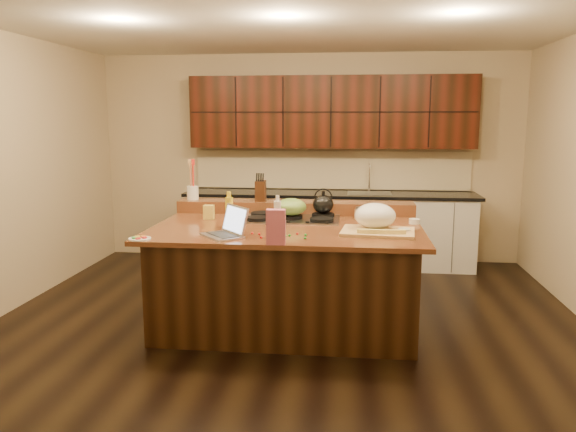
# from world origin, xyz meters

# --- Properties ---
(room) EXTENTS (5.52, 5.02, 2.72)m
(room) POSITION_xyz_m (0.00, 0.00, 1.35)
(room) COLOR black
(room) RESTS_ON ground
(island) EXTENTS (2.40, 1.60, 0.92)m
(island) POSITION_xyz_m (0.00, 0.00, 0.46)
(island) COLOR black
(island) RESTS_ON ground
(back_ledge) EXTENTS (2.40, 0.30, 0.12)m
(back_ledge) POSITION_xyz_m (0.00, 0.70, 0.98)
(back_ledge) COLOR black
(back_ledge) RESTS_ON island
(cooktop) EXTENTS (0.92, 0.52, 0.05)m
(cooktop) POSITION_xyz_m (0.00, 0.30, 0.94)
(cooktop) COLOR gray
(cooktop) RESTS_ON island
(back_counter) EXTENTS (3.70, 0.66, 2.40)m
(back_counter) POSITION_xyz_m (0.30, 2.23, 0.98)
(back_counter) COLOR silver
(back_counter) RESTS_ON ground
(kettle) EXTENTS (0.24, 0.24, 0.18)m
(kettle) POSITION_xyz_m (0.30, 0.43, 1.06)
(kettle) COLOR black
(kettle) RESTS_ON cooktop
(green_bowl) EXTENTS (0.35, 0.35, 0.16)m
(green_bowl) POSITION_xyz_m (0.00, 0.30, 1.05)
(green_bowl) COLOR #5B8033
(green_bowl) RESTS_ON cooktop
(laptop) EXTENTS (0.44, 0.45, 0.25)m
(laptop) POSITION_xyz_m (-0.43, -0.50, 0.99)
(laptop) COLOR #B7B7BC
(laptop) RESTS_ON island
(oil_bottle) EXTENTS (0.09, 0.09, 0.27)m
(oil_bottle) POSITION_xyz_m (-0.50, -0.14, 1.06)
(oil_bottle) COLOR yellow
(oil_bottle) RESTS_ON island
(vinegar_bottle) EXTENTS (0.08, 0.08, 0.25)m
(vinegar_bottle) POSITION_xyz_m (-0.07, -0.18, 1.04)
(vinegar_bottle) COLOR silver
(vinegar_bottle) RESTS_ON island
(wooden_tray) EXTENTS (0.64, 0.51, 0.24)m
(wooden_tray) POSITION_xyz_m (0.78, -0.19, 1.03)
(wooden_tray) COLOR tan
(wooden_tray) RESTS_ON island
(ramekin_a) EXTENTS (0.13, 0.13, 0.04)m
(ramekin_a) POSITION_xyz_m (1.01, -0.25, 0.94)
(ramekin_a) COLOR white
(ramekin_a) RESTS_ON island
(ramekin_b) EXTENTS (0.10, 0.10, 0.04)m
(ramekin_b) POSITION_xyz_m (0.78, -0.09, 0.94)
(ramekin_b) COLOR white
(ramekin_b) RESTS_ON island
(ramekin_c) EXTENTS (0.10, 0.10, 0.04)m
(ramekin_c) POSITION_xyz_m (1.15, 0.23, 0.94)
(ramekin_c) COLOR white
(ramekin_c) RESTS_ON island
(strainer_bowl) EXTENTS (0.31, 0.31, 0.09)m
(strainer_bowl) POSITION_xyz_m (0.72, 0.43, 0.97)
(strainer_bowl) COLOR #996B3F
(strainer_bowl) RESTS_ON island
(kitchen_timer) EXTENTS (0.10, 0.10, 0.07)m
(kitchen_timer) POSITION_xyz_m (0.74, -0.23, 0.96)
(kitchen_timer) COLOR silver
(kitchen_timer) RESTS_ON island
(pink_bag) EXTENTS (0.15, 0.08, 0.27)m
(pink_bag) POSITION_xyz_m (-0.00, -0.76, 1.06)
(pink_bag) COLOR #C05A75
(pink_bag) RESTS_ON island
(candy_plate) EXTENTS (0.20, 0.20, 0.01)m
(candy_plate) POSITION_xyz_m (-1.11, -0.71, 0.93)
(candy_plate) COLOR white
(candy_plate) RESTS_ON island
(package_box) EXTENTS (0.10, 0.07, 0.13)m
(package_box) POSITION_xyz_m (-0.79, 0.26, 0.99)
(package_box) COLOR gold
(package_box) RESTS_ON island
(utensil_crock) EXTENTS (0.16, 0.16, 0.14)m
(utensil_crock) POSITION_xyz_m (-1.07, 0.70, 1.11)
(utensil_crock) COLOR white
(utensil_crock) RESTS_ON back_ledge
(knife_block) EXTENTS (0.11, 0.17, 0.21)m
(knife_block) POSITION_xyz_m (-0.35, 0.70, 1.14)
(knife_block) COLOR black
(knife_block) RESTS_ON back_ledge
(gumdrop_0) EXTENTS (0.02, 0.02, 0.02)m
(gumdrop_0) POSITION_xyz_m (-0.05, -0.44, 0.93)
(gumdrop_0) COLOR red
(gumdrop_0) RESTS_ON island
(gumdrop_1) EXTENTS (0.02, 0.02, 0.02)m
(gumdrop_1) POSITION_xyz_m (-0.01, -0.60, 0.93)
(gumdrop_1) COLOR #198C26
(gumdrop_1) RESTS_ON island
(gumdrop_2) EXTENTS (0.02, 0.02, 0.02)m
(gumdrop_2) POSITION_xyz_m (0.13, -0.39, 0.93)
(gumdrop_2) COLOR red
(gumdrop_2) RESTS_ON island
(gumdrop_3) EXTENTS (0.02, 0.02, 0.02)m
(gumdrop_3) POSITION_xyz_m (0.07, -0.46, 0.93)
(gumdrop_3) COLOR #198C26
(gumdrop_3) RESTS_ON island
(gumdrop_4) EXTENTS (0.02, 0.02, 0.02)m
(gumdrop_4) POSITION_xyz_m (-0.01, -0.49, 0.93)
(gumdrop_4) COLOR red
(gumdrop_4) RESTS_ON island
(gumdrop_5) EXTENTS (0.02, 0.02, 0.02)m
(gumdrop_5) POSITION_xyz_m (0.20, -0.43, 0.93)
(gumdrop_5) COLOR #198C26
(gumdrop_5) RESTS_ON island
(gumdrop_6) EXTENTS (0.02, 0.02, 0.02)m
(gumdrop_6) POSITION_xyz_m (-0.19, -0.43, 0.93)
(gumdrop_6) COLOR red
(gumdrop_6) RESTS_ON island
(gumdrop_7) EXTENTS (0.02, 0.02, 0.02)m
(gumdrop_7) POSITION_xyz_m (0.04, -0.48, 0.93)
(gumdrop_7) COLOR #198C26
(gumdrop_7) RESTS_ON island
(gumdrop_8) EXTENTS (0.02, 0.02, 0.02)m
(gumdrop_8) POSITION_xyz_m (-0.15, -0.57, 0.93)
(gumdrop_8) COLOR red
(gumdrop_8) RESTS_ON island
(gumdrop_9) EXTENTS (0.02, 0.02, 0.02)m
(gumdrop_9) POSITION_xyz_m (0.21, -0.55, 0.93)
(gumdrop_9) COLOR #198C26
(gumdrop_9) RESTS_ON island
(gumdrop_10) EXTENTS (0.02, 0.02, 0.02)m
(gumdrop_10) POSITION_xyz_m (-0.25, -0.41, 0.93)
(gumdrop_10) COLOR red
(gumdrop_10) RESTS_ON island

